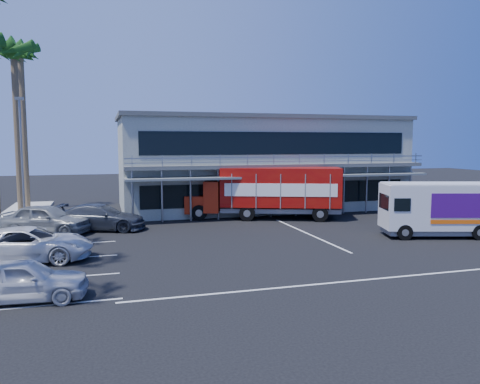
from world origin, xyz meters
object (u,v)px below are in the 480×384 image
object	(u,v)px
red_truck	(270,191)
parked_car_a	(22,280)
white_van	(439,208)
parked_car_b	(31,244)

from	to	relation	value
red_truck	parked_car_a	xyz separation A→B (m)	(-13.67, -13.67, -1.23)
white_van	red_truck	bearing A→B (deg)	145.37
red_truck	parked_car_a	world-z (taller)	red_truck
parked_car_b	red_truck	bearing A→B (deg)	-85.92
red_truck	parked_car_a	distance (m)	19.37
red_truck	parked_car_a	bearing A→B (deg)	-114.74
parked_car_a	parked_car_b	xyz separation A→B (m)	(-0.55, 6.12, -0.03)
parked_car_a	white_van	bearing A→B (deg)	-70.95
red_truck	parked_car_b	world-z (taller)	red_truck
white_van	parked_car_b	xyz separation A→B (m)	(-21.16, 0.96, -0.91)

